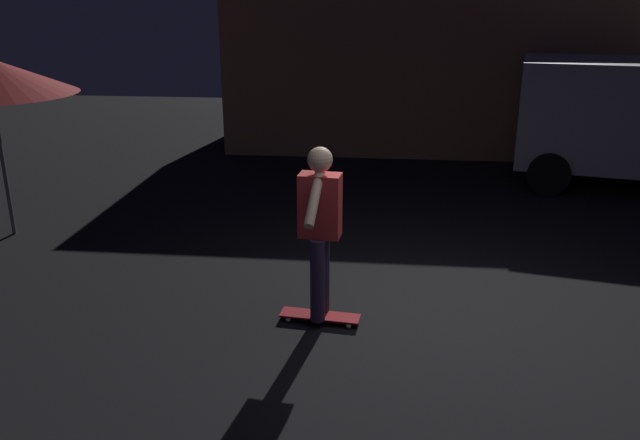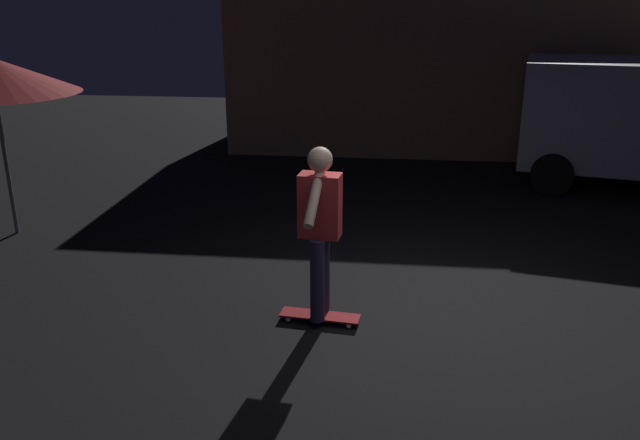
% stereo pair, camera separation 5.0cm
% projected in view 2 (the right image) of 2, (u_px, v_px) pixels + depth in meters
% --- Properties ---
extents(ground_plane, '(28.00, 28.00, 0.00)m').
position_uv_depth(ground_plane, '(425.00, 329.00, 6.22)').
color(ground_plane, black).
extents(low_building, '(9.21, 4.19, 3.17)m').
position_uv_depth(low_building, '(459.00, 65.00, 13.88)').
color(low_building, '#AD7F56').
rests_on(low_building, ground_plane).
extents(skateboard_ridden, '(0.80, 0.29, 0.07)m').
position_uv_depth(skateboard_ridden, '(320.00, 316.00, 6.34)').
color(skateboard_ridden, '#AD1E23').
rests_on(skateboard_ridden, ground_plane).
extents(skater, '(0.40, 0.99, 1.67)m').
position_uv_depth(skater, '(320.00, 221.00, 6.02)').
color(skater, '#382D4C').
rests_on(skater, skateboard_ridden).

